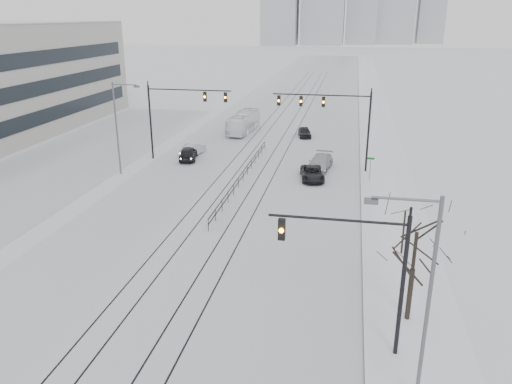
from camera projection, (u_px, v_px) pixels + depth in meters
name	position (u px, v px, depth m)	size (l,w,h in m)	color
road	(285.00, 120.00, 75.32)	(22.00, 260.00, 0.02)	silver
sidewalk_east	(377.00, 123.00, 72.91)	(5.00, 260.00, 0.16)	white
curb	(360.00, 122.00, 73.35)	(0.10, 260.00, 0.12)	gray
parking_strip	(78.00, 157.00, 55.72)	(14.00, 60.00, 0.03)	silver
tram_rails	(262.00, 154.00, 56.80)	(5.30, 180.00, 0.01)	black
traffic_mast_near	(367.00, 265.00, 21.90)	(6.10, 0.37, 7.00)	black
traffic_mast_ne	(335.00, 114.00, 48.81)	(9.60, 0.37, 8.00)	black
traffic_mast_nw	(176.00, 109.00, 52.75)	(9.10, 0.37, 8.00)	black
street_light_east	(422.00, 291.00, 18.57)	(2.73, 0.25, 9.00)	#595B60
street_light_west	(119.00, 122.00, 47.97)	(2.73, 0.25, 9.00)	#595B60
bare_tree	(416.00, 242.00, 24.27)	(4.40, 4.40, 6.10)	black
median_fence	(243.00, 176.00, 47.38)	(0.06, 24.00, 1.00)	black
street_sign	(370.00, 166.00, 46.78)	(0.70, 0.06, 2.40)	#595B60
sedan_sb_inner	(188.00, 153.00, 54.31)	(1.76, 4.37, 1.49)	black
sedan_sb_outer	(193.00, 150.00, 56.09)	(1.40, 4.03, 1.33)	#ACB0B4
sedan_nb_front	(312.00, 173.00, 47.73)	(2.08, 4.51, 1.25)	black
sedan_nb_right	(320.00, 163.00, 50.79)	(2.05, 5.04, 1.46)	#A6A9AD
sedan_nb_far	(305.00, 132.00, 64.61)	(1.49, 3.70, 1.26)	black
box_truck	(243.00, 122.00, 67.08)	(2.22, 9.49, 2.64)	white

